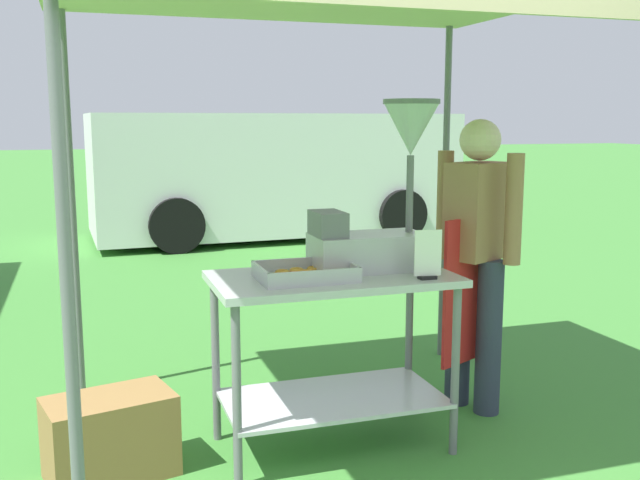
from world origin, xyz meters
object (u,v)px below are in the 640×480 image
(vendor, at_px, (476,250))
(supply_crate, at_px, (110,437))
(donut_tray, at_px, (306,275))
(donut_cart, at_px, (333,324))
(van_white, at_px, (273,173))
(menu_sign, at_px, (428,258))
(donut_fryer, at_px, (382,203))

(vendor, bearing_deg, supply_crate, -174.09)
(donut_tray, bearing_deg, donut_cart, 16.03)
(vendor, distance_m, van_white, 6.46)
(donut_tray, bearing_deg, van_white, 76.84)
(supply_crate, height_order, van_white, van_white)
(donut_cart, bearing_deg, van_white, 77.97)
(donut_cart, height_order, van_white, van_white)
(menu_sign, relative_size, van_white, 0.05)
(donut_tray, distance_m, vendor, 1.08)
(menu_sign, bearing_deg, donut_cart, 151.04)
(menu_sign, bearing_deg, donut_tray, 162.04)
(donut_cart, relative_size, vendor, 0.72)
(donut_tray, height_order, van_white, van_white)
(van_white, bearing_deg, menu_sign, -98.50)
(van_white, bearing_deg, supply_crate, -110.46)
(vendor, height_order, van_white, van_white)
(vendor, height_order, supply_crate, vendor)
(donut_cart, distance_m, vendor, 0.97)
(menu_sign, height_order, supply_crate, menu_sign)
(vendor, bearing_deg, donut_fryer, -166.03)
(donut_cart, bearing_deg, vendor, 14.01)
(donut_tray, relative_size, donut_fryer, 0.53)
(vendor, xyz_separation_m, van_white, (0.52, 6.43, -0.03))
(menu_sign, bearing_deg, vendor, 40.91)
(donut_tray, height_order, donut_fryer, donut_fryer)
(menu_sign, bearing_deg, van_white, 81.50)
(donut_cart, relative_size, donut_tray, 2.62)
(vendor, relative_size, supply_crate, 2.61)
(donut_tray, xyz_separation_m, vendor, (1.05, 0.27, 0.01))
(menu_sign, relative_size, vendor, 0.14)
(donut_fryer, xyz_separation_m, menu_sign, (0.12, -0.29, -0.23))
(donut_fryer, bearing_deg, donut_cart, -165.89)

